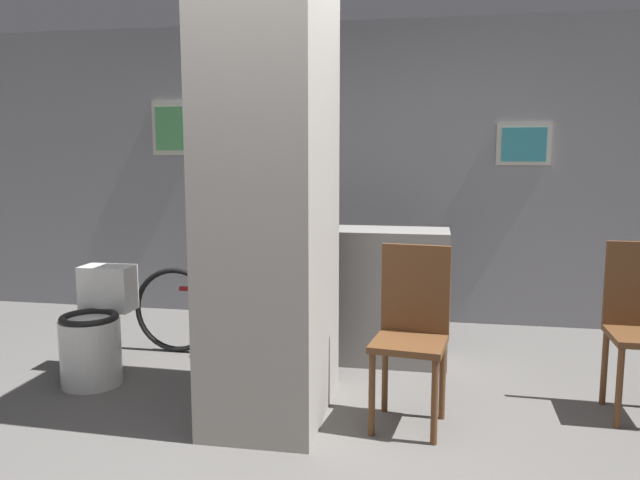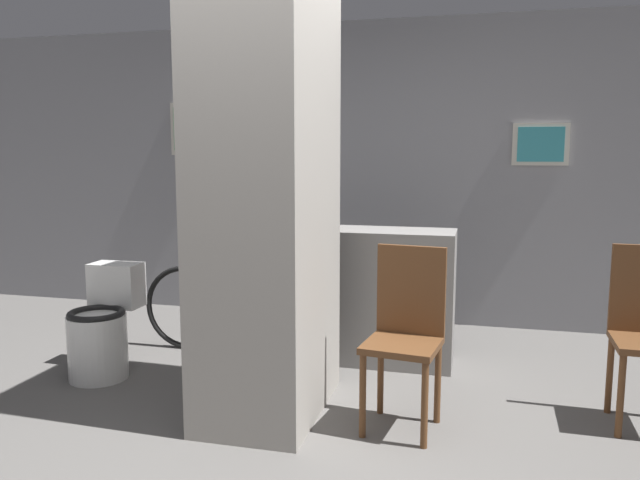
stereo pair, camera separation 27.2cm
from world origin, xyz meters
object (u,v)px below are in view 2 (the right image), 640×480
at_px(bicycle, 245,310).
at_px(bottle_tall, 314,210).
at_px(toilet, 102,330).
at_px(chair_near_pillar, 406,329).

distance_m(bicycle, bottle_tall, 0.90).
bearing_deg(toilet, chair_near_pillar, -7.32).
xyz_separation_m(chair_near_pillar, bicycle, (-1.28, 0.92, -0.20)).
bearing_deg(toilet, bicycle, 40.66).
relative_size(chair_near_pillar, bicycle, 0.61).
distance_m(toilet, bicycle, 1.00).
bearing_deg(bottle_tall, bicycle, -168.91).
bearing_deg(chair_near_pillar, bottle_tall, 135.36).
xyz_separation_m(bicycle, bottle_tall, (0.50, 0.10, 0.74)).
distance_m(toilet, chair_near_pillar, 2.08).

